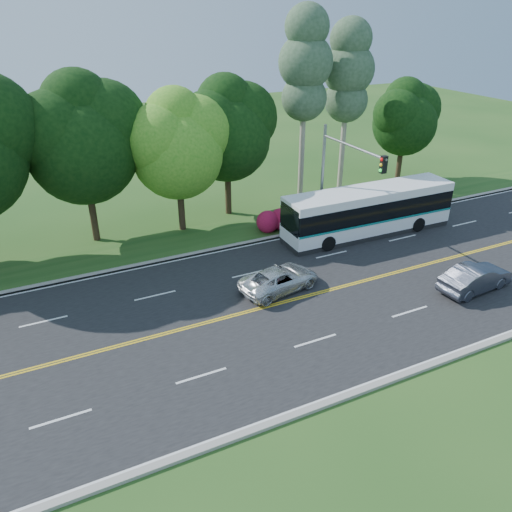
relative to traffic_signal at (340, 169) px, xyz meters
name	(u,v)px	position (x,y,z in m)	size (l,w,h in m)	color
ground	(288,301)	(-6.49, -5.40, -4.67)	(120.00, 120.00, 0.00)	#244E1A
road	(288,301)	(-6.49, -5.40, -4.66)	(60.00, 14.00, 0.02)	black
curb_north	(233,246)	(-6.49, 1.75, -4.60)	(60.00, 0.30, 0.15)	#9A958B
curb_south	(375,386)	(-6.49, -12.55, -4.60)	(60.00, 0.30, 0.15)	#9A958B
grass_verge	(221,235)	(-6.49, 3.60, -4.62)	(60.00, 4.00, 0.10)	#244E1A
lane_markings	(286,301)	(-6.59, -5.40, -4.65)	(57.60, 13.82, 0.00)	gold
tree_row	(120,131)	(-11.65, 6.73, 2.06)	(44.70, 9.10, 13.84)	black
bougainvillea_hedge	(321,212)	(0.69, 2.75, -3.95)	(9.50, 2.25, 1.50)	#A10D38
traffic_signal	(340,169)	(0.00, 0.00, 0.00)	(0.42, 6.10, 7.00)	gray
transit_bus	(368,212)	(2.34, -0.23, -3.13)	(11.78, 2.77, 3.07)	white
sedan	(475,278)	(3.00, -8.70, -3.94)	(1.51, 4.32, 1.42)	slate
suv	(279,279)	(-6.33, -4.16, -4.03)	(2.06, 4.46, 1.24)	silver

